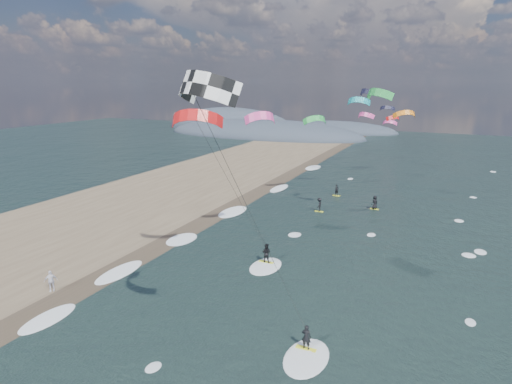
% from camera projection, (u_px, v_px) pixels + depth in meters
% --- Properties ---
extents(ground, '(260.00, 260.00, 0.00)m').
position_uv_depth(ground, '(191.00, 341.00, 27.51)').
color(ground, black).
rests_on(ground, ground).
extents(sand_strip, '(26.00, 240.00, 0.00)m').
position_uv_depth(sand_strip, '(55.00, 236.00, 46.10)').
color(sand_strip, brown).
rests_on(sand_strip, ground).
extents(wet_sand_strip, '(3.00, 240.00, 0.00)m').
position_uv_depth(wet_sand_strip, '(144.00, 255.00, 41.19)').
color(wet_sand_strip, '#382D23').
rests_on(wet_sand_strip, ground).
extents(coastal_hills, '(80.00, 41.00, 15.00)m').
position_uv_depth(coastal_hills, '(259.00, 132.00, 140.46)').
color(coastal_hills, '#3D4756').
rests_on(coastal_hills, ground).
extents(kitesurfer_near_a, '(7.77, 9.10, 17.08)m').
position_uv_depth(kitesurfer_near_a, '(219.00, 153.00, 20.43)').
color(kitesurfer_near_a, yellow).
rests_on(kitesurfer_near_a, ground).
extents(kitesurfer_near_b, '(7.24, 8.75, 14.74)m').
position_uv_depth(kitesurfer_near_b, '(218.00, 165.00, 34.19)').
color(kitesurfer_near_b, yellow).
rests_on(kitesurfer_near_b, ground).
extents(far_kitesurfers, '(7.35, 9.57, 1.81)m').
position_uv_depth(far_kitesurfers, '(341.00, 201.00, 56.14)').
color(far_kitesurfers, yellow).
rests_on(far_kitesurfers, ground).
extents(bg_kite_field, '(13.11, 71.94, 9.41)m').
position_uv_depth(bg_kite_field, '(372.00, 110.00, 72.14)').
color(bg_kite_field, '#D83F8C').
rests_on(bg_kite_field, ground).
extents(shoreline_surf, '(2.40, 79.40, 0.11)m').
position_uv_depth(shoreline_surf, '(183.00, 241.00, 44.86)').
color(shoreline_surf, white).
rests_on(shoreline_surf, ground).
extents(beach_walker, '(1.00, 1.04, 1.74)m').
position_uv_depth(beach_walker, '(51.00, 281.00, 33.89)').
color(beach_walker, silver).
rests_on(beach_walker, ground).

